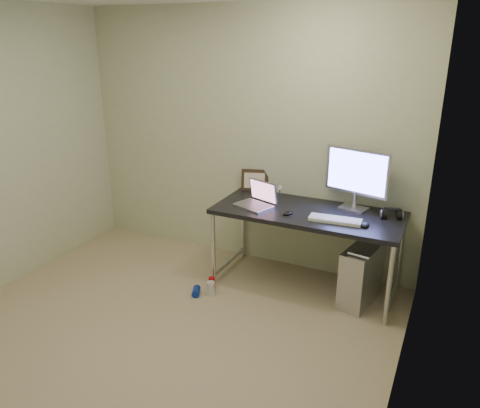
% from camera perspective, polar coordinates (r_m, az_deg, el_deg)
% --- Properties ---
extents(floor, '(3.50, 3.50, 0.00)m').
position_cam_1_polar(floor, '(3.76, -11.40, -16.59)').
color(floor, tan).
rests_on(floor, ground).
extents(wall_back, '(3.50, 0.02, 2.50)m').
position_cam_1_polar(wall_back, '(4.64, 0.54, 7.90)').
color(wall_back, beige).
rests_on(wall_back, ground).
extents(wall_right, '(0.02, 3.50, 2.50)m').
position_cam_1_polar(wall_right, '(2.56, 19.83, -3.51)').
color(wall_right, beige).
rests_on(wall_right, ground).
extents(desk, '(1.65, 0.72, 0.75)m').
position_cam_1_polar(desk, '(4.21, 8.23, -1.79)').
color(desk, black).
rests_on(desk, ground).
extents(tower_computer, '(0.31, 0.53, 0.55)m').
position_cam_1_polar(tower_computer, '(4.22, 14.54, -8.37)').
color(tower_computer, silver).
rests_on(tower_computer, ground).
extents(cable_a, '(0.01, 0.16, 0.69)m').
position_cam_1_polar(cable_a, '(4.50, 15.04, -4.63)').
color(cable_a, black).
rests_on(cable_a, ground).
extents(cable_b, '(0.02, 0.11, 0.71)m').
position_cam_1_polar(cable_b, '(4.47, 16.09, -5.14)').
color(cable_b, black).
rests_on(cable_b, ground).
extents(can_red, '(0.08, 0.08, 0.11)m').
position_cam_1_polar(can_red, '(4.39, -3.45, -9.59)').
color(can_red, '#BA050D').
rests_on(can_red, ground).
extents(can_white, '(0.09, 0.09, 0.13)m').
position_cam_1_polar(can_white, '(4.29, -3.57, -10.22)').
color(can_white, silver).
rests_on(can_white, ground).
extents(can_blue, '(0.11, 0.14, 0.07)m').
position_cam_1_polar(can_blue, '(4.31, -5.37, -10.55)').
color(can_blue, '#0D2AA1').
rests_on(can_blue, ground).
extents(laptop, '(0.39, 0.35, 0.22)m').
position_cam_1_polar(laptop, '(4.25, 2.13, 0.48)').
color(laptop, silver).
rests_on(laptop, desk).
extents(monitor, '(0.58, 0.22, 0.55)m').
position_cam_1_polar(monitor, '(4.21, 14.03, 3.53)').
color(monitor, silver).
rests_on(monitor, desk).
extents(keyboard, '(0.44, 0.17, 0.03)m').
position_cam_1_polar(keyboard, '(3.98, 11.51, -1.90)').
color(keyboard, white).
rests_on(keyboard, desk).
extents(mouse_right, '(0.10, 0.13, 0.04)m').
position_cam_1_polar(mouse_right, '(3.94, 14.96, -2.34)').
color(mouse_right, black).
rests_on(mouse_right, desk).
extents(mouse_left, '(0.10, 0.12, 0.04)m').
position_cam_1_polar(mouse_left, '(4.07, 5.84, -0.99)').
color(mouse_left, black).
rests_on(mouse_left, desk).
extents(headphones, '(0.20, 0.11, 0.12)m').
position_cam_1_polar(headphones, '(4.17, 17.97, -1.23)').
color(headphones, black).
rests_on(headphones, desk).
extents(picture_frame, '(0.28, 0.16, 0.22)m').
position_cam_1_polar(picture_frame, '(4.65, 1.83, 2.92)').
color(picture_frame, black).
rests_on(picture_frame, desk).
extents(webcam, '(0.04, 0.04, 0.11)m').
position_cam_1_polar(webcam, '(4.48, 4.89, 1.87)').
color(webcam, silver).
rests_on(webcam, desk).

